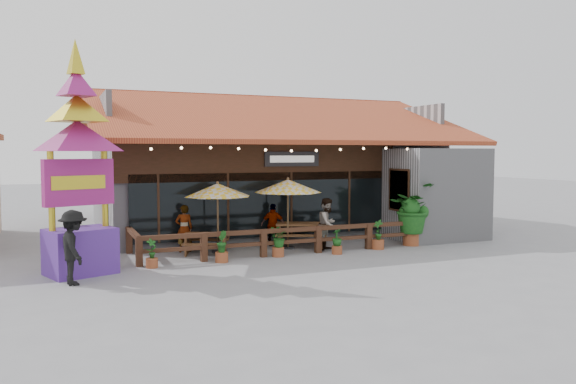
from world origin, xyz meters
name	(u,v)px	position (x,y,z in m)	size (l,w,h in m)	color
ground	(325,250)	(0.00, 0.00, 0.00)	(100.00, 100.00, 0.00)	gray
restaurant_building	(266,179)	(0.26, 6.61, 2.21)	(15.50, 14.73, 6.09)	#9C9CA1
patio_railing	(268,237)	(-2.25, -0.27, 0.61)	(10.00, 2.60, 0.92)	#482919
umbrella_left	(218,190)	(-3.65, 0.90, 2.15)	(2.34, 2.34, 2.47)	brown
umbrella_right	(288,186)	(-1.10, 0.74, 2.24)	(3.05, 3.05, 2.56)	brown
picnic_table_left	(206,240)	(-4.10, 0.84, 0.47)	(1.82, 1.72, 0.70)	brown
picnic_table_right	(301,231)	(-0.51, 0.93, 0.58)	(2.28, 2.15, 0.87)	brown
thai_sign_tower	(78,142)	(-8.18, -0.96, 3.73)	(3.35, 3.35, 7.07)	#522791
tropical_plant	(412,209)	(3.40, -0.41, 1.34)	(2.22, 2.15, 2.34)	brown
diner_a	(184,228)	(-4.70, 1.46, 0.82)	(0.60, 0.39, 1.64)	#381D11
diner_b	(328,224)	(0.05, -0.12, 0.92)	(0.90, 0.70, 1.84)	#381D11
diner_c	(273,225)	(-1.39, 1.46, 0.78)	(0.92, 0.38, 1.57)	#381D11
pedestrian	(73,247)	(-8.40, -2.25, 0.98)	(1.27, 0.73, 1.96)	black
planter_a	(152,255)	(-6.18, -0.84, 0.37)	(0.37, 0.36, 0.88)	brown
planter_b	(222,248)	(-4.02, -0.84, 0.45)	(0.41, 0.42, 0.99)	brown
planter_c	(278,240)	(-2.03, -0.63, 0.54)	(0.73, 0.69, 0.97)	brown
planter_d	(337,242)	(-0.01, -0.96, 0.42)	(0.44, 0.44, 0.87)	brown
planter_e	(378,237)	(1.79, -0.67, 0.44)	(0.43, 0.43, 1.06)	brown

